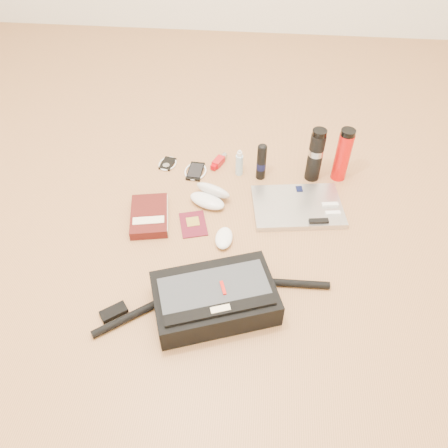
% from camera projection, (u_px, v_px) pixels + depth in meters
% --- Properties ---
extents(ground, '(4.00, 4.00, 0.00)m').
position_uv_depth(ground, '(234.00, 241.00, 1.72)').
color(ground, '#A97446').
rests_on(ground, ground).
extents(messenger_bag, '(0.79, 0.37, 0.12)m').
position_uv_depth(messenger_bag, '(214.00, 298.00, 1.47)').
color(messenger_bag, black).
rests_on(messenger_bag, ground).
extents(laptop, '(0.40, 0.31, 0.04)m').
position_uv_depth(laptop, '(298.00, 207.00, 1.84)').
color(laptop, '#B1B1B4').
rests_on(laptop, ground).
extents(book, '(0.19, 0.25, 0.04)m').
position_uv_depth(book, '(150.00, 216.00, 1.79)').
color(book, '#41100D').
rests_on(book, ground).
extents(passport, '(0.14, 0.17, 0.01)m').
position_uv_depth(passport, '(193.00, 224.00, 1.78)').
color(passport, '#530F1E').
rests_on(passport, ground).
extents(mouse, '(0.07, 0.12, 0.04)m').
position_uv_depth(mouse, '(224.00, 238.00, 1.71)').
color(mouse, white).
rests_on(mouse, ground).
extents(sunglasses_case, '(0.20, 0.19, 0.09)m').
position_uv_depth(sunglasses_case, '(210.00, 196.00, 1.86)').
color(sunglasses_case, white).
rests_on(sunglasses_case, ground).
extents(ipod, '(0.09, 0.10, 0.01)m').
position_uv_depth(ipod, '(168.00, 164.00, 2.05)').
color(ipod, black).
rests_on(ipod, ground).
extents(phone, '(0.11, 0.13, 0.01)m').
position_uv_depth(phone, '(195.00, 171.00, 2.01)').
color(phone, black).
rests_on(phone, ground).
extents(inhaler, '(0.07, 0.12, 0.03)m').
position_uv_depth(inhaler, '(219.00, 161.00, 2.05)').
color(inhaler, '#AA1216').
rests_on(inhaler, ground).
extents(spray_bottle, '(0.04, 0.04, 0.13)m').
position_uv_depth(spray_bottle, '(239.00, 164.00, 1.97)').
color(spray_bottle, '#A0C4D9').
rests_on(spray_bottle, ground).
extents(aerosol_can, '(0.06, 0.06, 0.18)m').
position_uv_depth(aerosol_can, '(261.00, 162.00, 1.93)').
color(aerosol_can, black).
rests_on(aerosol_can, ground).
extents(thermos_black, '(0.08, 0.08, 0.25)m').
position_uv_depth(thermos_black, '(316.00, 155.00, 1.90)').
color(thermos_black, black).
rests_on(thermos_black, ground).
extents(thermos_red, '(0.08, 0.08, 0.25)m').
position_uv_depth(thermos_red, '(343.00, 155.00, 1.90)').
color(thermos_red, red).
rests_on(thermos_red, ground).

